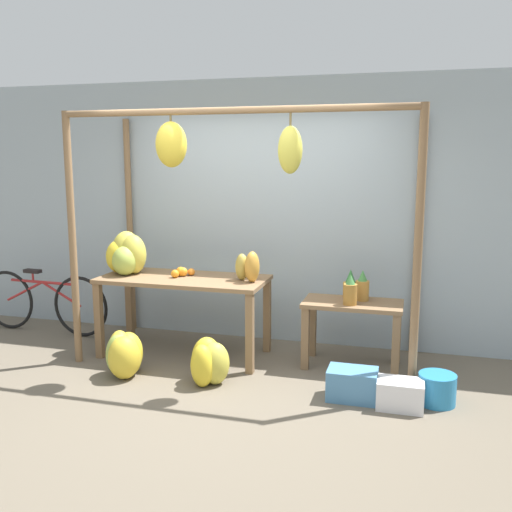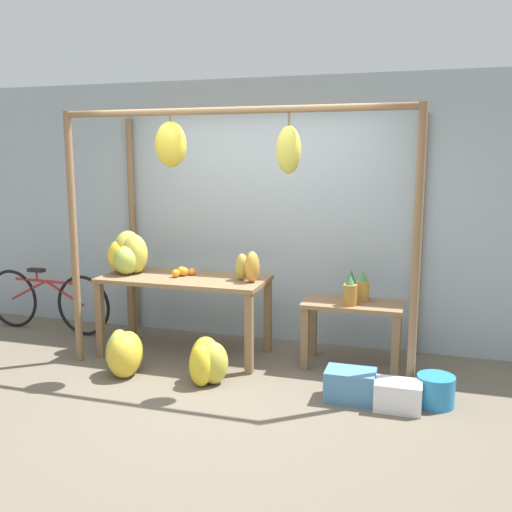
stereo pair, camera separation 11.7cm
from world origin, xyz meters
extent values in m
plane|color=#665B4C|center=(0.00, 0.00, 0.00)|extent=(20.00, 20.00, 0.00)
cube|color=#99A8B2|center=(0.00, 1.54, 1.40)|extent=(8.00, 0.08, 2.80)
cylinder|color=brown|center=(-1.58, 0.32, 1.20)|extent=(0.07, 0.07, 2.40)
cylinder|color=brown|center=(1.58, 0.32, 1.20)|extent=(0.07, 0.07, 2.40)
cylinder|color=brown|center=(-1.58, 1.45, 1.20)|extent=(0.07, 0.07, 2.40)
cylinder|color=brown|center=(1.58, 1.45, 1.20)|extent=(0.07, 0.07, 2.40)
cylinder|color=brown|center=(0.00, 0.32, 2.37)|extent=(3.17, 0.06, 0.06)
cylinder|color=brown|center=(-0.54, 0.32, 2.32)|extent=(0.02, 0.02, 0.05)
ellipsoid|color=gold|center=(-0.54, 0.32, 2.09)|extent=(0.28, 0.25, 0.40)
cylinder|color=brown|center=(0.53, 0.32, 2.29)|extent=(0.02, 0.02, 0.10)
ellipsoid|color=gold|center=(0.53, 0.32, 2.04)|extent=(0.21, 0.18, 0.39)
cube|color=brown|center=(-0.65, 0.79, 0.78)|extent=(1.66, 0.74, 0.04)
cube|color=brown|center=(-1.43, 0.47, 0.38)|extent=(0.07, 0.07, 0.76)
cube|color=brown|center=(0.13, 0.47, 0.38)|extent=(0.07, 0.07, 0.76)
cube|color=brown|center=(-1.43, 1.10, 0.38)|extent=(0.07, 0.07, 0.76)
cube|color=brown|center=(0.13, 1.10, 0.38)|extent=(0.07, 0.07, 0.76)
cube|color=brown|center=(1.02, 0.91, 0.62)|extent=(0.93, 0.49, 0.04)
cube|color=brown|center=(0.60, 0.71, 0.30)|extent=(0.07, 0.07, 0.60)
cube|color=brown|center=(1.43, 0.71, 0.30)|extent=(0.07, 0.07, 0.60)
cube|color=brown|center=(0.60, 1.10, 0.30)|extent=(0.07, 0.07, 0.60)
cube|color=brown|center=(1.43, 1.10, 0.30)|extent=(0.07, 0.07, 0.60)
ellipsoid|color=gold|center=(-1.21, 0.81, 1.01)|extent=(0.36, 0.35, 0.40)
ellipsoid|color=#9EB247|center=(-1.27, 0.87, 0.98)|extent=(0.34, 0.34, 0.36)
ellipsoid|color=gold|center=(-1.31, 0.85, 1.02)|extent=(0.40, 0.39, 0.43)
ellipsoid|color=yellow|center=(-1.37, 0.81, 0.98)|extent=(0.38, 0.38, 0.35)
ellipsoid|color=#9EB247|center=(-1.26, 0.72, 0.95)|extent=(0.27, 0.30, 0.30)
sphere|color=orange|center=(-0.67, 0.83, 0.84)|extent=(0.07, 0.07, 0.07)
sphere|color=orange|center=(-0.70, 0.84, 0.85)|extent=(0.09, 0.09, 0.09)
sphere|color=orange|center=(-0.69, 0.82, 0.85)|extent=(0.09, 0.09, 0.09)
sphere|color=orange|center=(-0.67, 0.83, 0.85)|extent=(0.09, 0.09, 0.09)
sphere|color=orange|center=(-0.61, 0.88, 0.84)|extent=(0.07, 0.07, 0.07)
sphere|color=orange|center=(-0.72, 0.74, 0.84)|extent=(0.08, 0.08, 0.08)
cylinder|color=#B27F38|center=(0.97, 1.08, 0.71)|extent=(0.14, 0.14, 0.15)
cone|color=#337538|center=(0.97, 1.08, 0.85)|extent=(0.10, 0.10, 0.13)
cylinder|color=#B27F38|center=(1.10, 0.99, 0.73)|extent=(0.13, 0.13, 0.19)
cone|color=#428442|center=(1.10, 0.99, 0.88)|extent=(0.09, 0.09, 0.11)
cylinder|color=#A3702D|center=(1.00, 0.79, 0.73)|extent=(0.13, 0.13, 0.19)
cone|color=#428442|center=(1.00, 0.79, 0.88)|extent=(0.09, 0.09, 0.09)
ellipsoid|color=gold|center=(-0.94, 0.10, 0.17)|extent=(0.37, 0.35, 0.34)
ellipsoid|color=yellow|center=(-0.96, 0.17, 0.20)|extent=(0.30, 0.33, 0.39)
ellipsoid|color=gold|center=(-1.01, 0.12, 0.21)|extent=(0.32, 0.33, 0.42)
ellipsoid|color=#9EB247|center=(-1.00, 0.08, 0.20)|extent=(0.31, 0.29, 0.40)
ellipsoid|color=gold|center=(-0.93, 0.03, 0.20)|extent=(0.39, 0.39, 0.40)
ellipsoid|color=gold|center=(-0.09, 0.13, 0.19)|extent=(0.35, 0.34, 0.38)
ellipsoid|color=yellow|center=(-0.19, 0.19, 0.20)|extent=(0.36, 0.35, 0.41)
ellipsoid|color=yellow|center=(-0.18, 0.05, 0.19)|extent=(0.29, 0.29, 0.38)
cube|color=#4C84B2|center=(1.11, 0.14, 0.13)|extent=(0.41, 0.28, 0.26)
cylinder|color=teal|center=(1.78, 0.24, 0.13)|extent=(0.30, 0.30, 0.25)
torus|color=black|center=(-2.98, 1.07, 0.34)|extent=(0.69, 0.06, 0.69)
torus|color=black|center=(-2.00, 1.02, 0.34)|extent=(0.69, 0.06, 0.69)
cylinder|color=maroon|center=(-2.49, 1.05, 0.59)|extent=(0.84, 0.07, 0.03)
cylinder|color=maroon|center=(-2.74, 1.06, 0.47)|extent=(0.51, 0.05, 0.27)
cylinder|color=maroon|center=(-2.24, 1.03, 0.47)|extent=(0.51, 0.05, 0.27)
cylinder|color=maroon|center=(-2.61, 1.05, 0.64)|extent=(0.02, 0.02, 0.10)
cube|color=black|center=(-2.61, 1.05, 0.71)|extent=(0.20, 0.09, 0.04)
cylinder|color=maroon|center=(-2.10, 1.03, 0.64)|extent=(0.02, 0.02, 0.10)
ellipsoid|color=#B2993D|center=(-0.05, 0.81, 0.94)|extent=(0.19, 0.19, 0.26)
ellipsoid|color=gold|center=(0.07, 0.75, 0.95)|extent=(0.17, 0.19, 0.30)
cube|color=silver|center=(1.50, 0.07, 0.12)|extent=(0.37, 0.25, 0.23)
camera|label=1|loc=(1.55, -4.38, 1.98)|focal=40.00mm
camera|label=2|loc=(1.66, -4.35, 1.98)|focal=40.00mm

